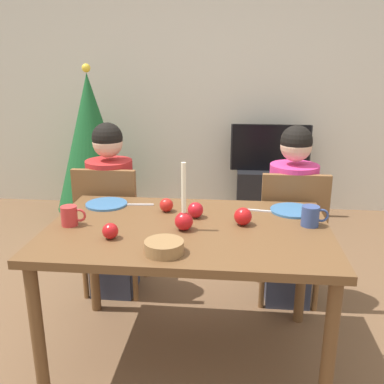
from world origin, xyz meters
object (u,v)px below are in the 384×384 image
object	(u,v)px
apple_by_right_mug	(110,231)
apple_far_edge	(243,216)
chair_left	(111,223)
person_left_child	(112,213)
plate_left	(107,204)
tv_stand	(268,193)
apple_by_left_plate	(166,205)
bowl_walnuts	(164,247)
mug_left	(70,216)
chair_right	(291,230)
candle_centerpiece	(184,217)
plate_right	(293,210)
apple_near_candle	(195,210)
mug_right	(311,216)
person_right_child	(291,220)
tv	(270,148)
dining_table	(188,242)
christmas_tree	(91,142)

from	to	relation	value
apple_by_right_mug	apple_far_edge	size ratio (longest dim) A/B	0.83
apple_far_edge	chair_left	bearing A→B (deg)	147.04
chair_left	person_left_child	distance (m)	0.07
plate_left	apple_by_right_mug	distance (m)	0.50
tv_stand	apple_by_left_plate	distance (m)	2.27
bowl_walnuts	apple_by_left_plate	distance (m)	0.53
mug_left	apple_by_left_plate	size ratio (longest dim) A/B	1.70
chair_right	plate_left	distance (m)	1.16
candle_centerpiece	plate_right	xyz separation A→B (m)	(0.56, 0.33, -0.06)
plate_left	mug_left	distance (m)	0.34
apple_near_candle	apple_far_edge	distance (m)	0.26
chair_left	mug_right	world-z (taller)	chair_left
apple_by_left_plate	apple_by_right_mug	distance (m)	0.44
chair_right	plate_left	world-z (taller)	chair_right
person_right_child	candle_centerpiece	size ratio (longest dim) A/B	3.48
plate_left	apple_by_right_mug	size ratio (longest dim) A/B	3.14
mug_right	apple_by_right_mug	size ratio (longest dim) A/B	1.79
person_left_child	apple_far_edge	bearing A→B (deg)	-34.47
chair_left	tv	size ratio (longest dim) A/B	1.14
dining_table	tv	xyz separation A→B (m)	(0.58, 2.30, 0.04)
chair_left	tv_stand	world-z (taller)	chair_left
chair_right	apple_by_left_plate	xyz separation A→B (m)	(-0.73, -0.39, 0.28)
mug_right	bowl_walnuts	world-z (taller)	mug_right
mug_right	dining_table	bearing A→B (deg)	-172.76
mug_left	apple_by_right_mug	bearing A→B (deg)	-30.26
apple_by_left_plate	tv_stand	bearing A→B (deg)	71.01
mug_left	apple_by_left_plate	world-z (taller)	mug_left
candle_centerpiece	apple_far_edge	world-z (taller)	candle_centerpiece
person_right_child	apple_near_candle	size ratio (longest dim) A/B	14.16
tv_stand	plate_right	xyz separation A→B (m)	(-0.03, -2.02, 0.52)
dining_table	chair_right	distance (m)	0.86
tv_stand	tv	world-z (taller)	tv
mug_right	apple_by_left_plate	xyz separation A→B (m)	(-0.75, 0.14, -0.01)
mug_right	chair_right	bearing A→B (deg)	91.78
mug_left	apple_by_left_plate	xyz separation A→B (m)	(0.45, 0.25, -0.01)
person_right_child	plate_right	bearing A→B (deg)	-96.97
mug_right	apple_by_left_plate	size ratio (longest dim) A/B	1.79
tv_stand	bowl_walnuts	bearing A→B (deg)	-103.86
dining_table	apple_by_left_plate	size ratio (longest dim) A/B	18.71
chair_left	person_left_child	world-z (taller)	person_left_child
christmas_tree	candle_centerpiece	bearing A→B (deg)	-60.69
dining_table	christmas_tree	size ratio (longest dim) A/B	0.92
dining_table	tv_stand	bearing A→B (deg)	75.94
dining_table	person_left_child	distance (m)	0.87
apple_far_edge	bowl_walnuts	bearing A→B (deg)	-132.78
chair_right	mug_right	xyz separation A→B (m)	(0.02, -0.53, 0.29)
person_left_child	apple_near_candle	world-z (taller)	person_left_child
plate_right	mug_left	xyz separation A→B (m)	(-1.13, -0.32, 0.04)
dining_table	chair_left	world-z (taller)	chair_left
tv_stand	apple_far_edge	world-z (taller)	apple_far_edge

